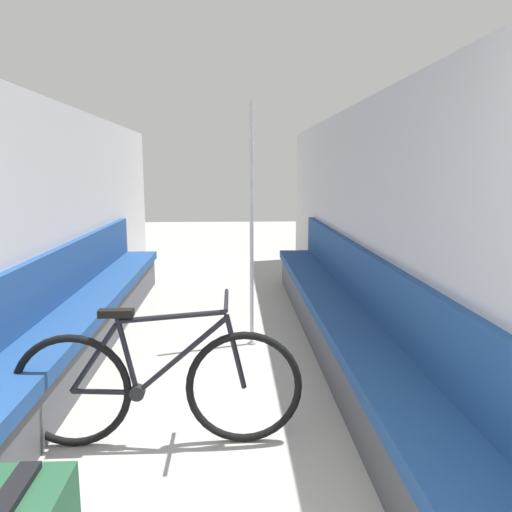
# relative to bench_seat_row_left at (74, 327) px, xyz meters

# --- Properties ---
(wall_left) EXTENTS (0.10, 9.99, 2.26)m
(wall_left) POSITION_rel_bench_seat_row_left_xyz_m (-0.26, -0.06, 0.82)
(wall_left) COLOR #B2B2B7
(wall_left) RESTS_ON ground
(wall_right) EXTENTS (0.10, 9.99, 2.26)m
(wall_right) POSITION_rel_bench_seat_row_left_xyz_m (2.59, -0.06, 0.82)
(wall_right) COLOR #B2B2B7
(wall_right) RESTS_ON ground
(bench_seat_row_left) EXTENTS (0.48, 5.97, 0.96)m
(bench_seat_row_left) POSITION_rel_bench_seat_row_left_xyz_m (0.00, 0.00, 0.00)
(bench_seat_row_left) COLOR #4C4C51
(bench_seat_row_left) RESTS_ON ground
(bench_seat_row_right) EXTENTS (0.48, 5.97, 0.96)m
(bench_seat_row_right) POSITION_rel_bench_seat_row_left_xyz_m (2.33, 0.00, 0.00)
(bench_seat_row_right) COLOR #4C4C51
(bench_seat_row_right) RESTS_ON ground
(bicycle) EXTENTS (1.72, 0.46, 0.91)m
(bicycle) POSITION_rel_bench_seat_row_left_xyz_m (0.91, -1.36, 0.06)
(bicycle) COLOR black
(bicycle) RESTS_ON ground
(grab_pole_near) EXTENTS (0.08, 0.08, 2.24)m
(grab_pole_near) POSITION_rel_bench_seat_row_left_xyz_m (1.54, 0.37, 0.78)
(grab_pole_near) COLOR gray
(grab_pole_near) RESTS_ON ground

